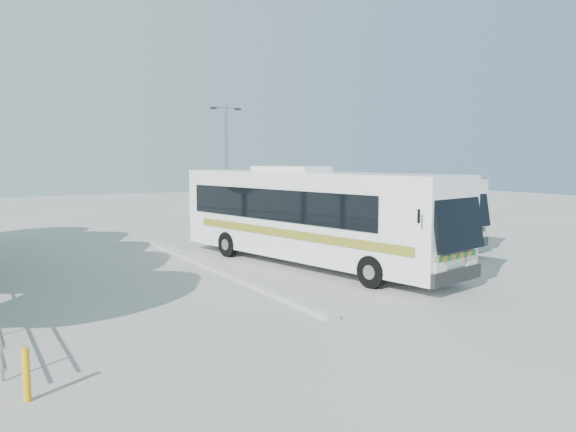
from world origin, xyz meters
TOP-DOWN VIEW (x-y plane):
  - ground at (0.00, 0.00)m, footprint 100.00×100.00m
  - kerb_divider at (-2.30, 2.00)m, footprint 0.40×16.00m
  - coach_main at (1.31, 0.78)m, footprint 5.24×13.53m
  - coach_adjacent at (7.58, 4.69)m, footprint 4.32×12.03m
  - lamppost at (2.00, 10.10)m, footprint 1.72×0.20m
  - bollard at (-9.70, -7.23)m, footprint 0.15×0.15m

SIDE VIEW (x-z plane):
  - ground at x=0.00m, z-range 0.00..0.00m
  - kerb_divider at x=-2.30m, z-range 0.00..0.15m
  - bollard at x=-9.70m, z-range 0.00..0.96m
  - coach_adjacent at x=7.58m, z-range 0.16..3.43m
  - coach_main at x=1.31m, z-range 0.18..3.86m
  - lamppost at x=2.00m, z-range 0.37..7.43m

